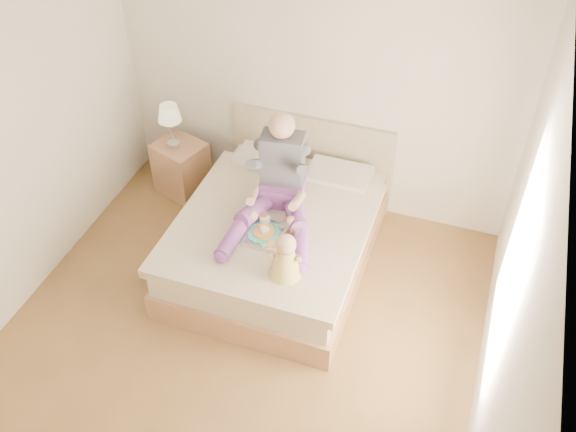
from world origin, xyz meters
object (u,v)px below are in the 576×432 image
(nightstand, at_px, (181,168))
(adult, at_px, (278,185))
(bed, at_px, (280,233))
(baby, at_px, (286,259))
(tray, at_px, (274,235))

(nightstand, height_order, adult, adult)
(bed, relative_size, baby, 5.05)
(nightstand, bearing_deg, bed, -6.64)
(bed, distance_m, baby, 0.94)
(tray, height_order, baby, baby)
(bed, relative_size, adult, 1.82)
(tray, distance_m, baby, 0.47)
(bed, bearing_deg, tray, -76.64)
(tray, bearing_deg, nightstand, 147.78)
(nightstand, bearing_deg, baby, -20.88)
(bed, bearing_deg, nightstand, 155.02)
(nightstand, relative_size, baby, 1.39)
(adult, bearing_deg, nightstand, 146.55)
(bed, height_order, adult, adult)
(bed, relative_size, nightstand, 3.63)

